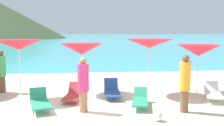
{
  "coord_description": "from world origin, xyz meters",
  "views": [
    {
      "loc": [
        0.02,
        -8.66,
        2.6
      ],
      "look_at": [
        1.27,
        3.12,
        1.2
      ],
      "focal_mm": 41.24,
      "sensor_mm": 36.0,
      "label": 1
    }
  ],
  "objects_px": {
    "lounge_chair_3": "(73,94)",
    "lounge_chair_4": "(140,99)",
    "umbrella_2": "(82,49)",
    "beachgoer_0": "(185,82)",
    "lounge_chair_1": "(112,90)",
    "umbrella_4": "(198,50)",
    "lounge_chair_5": "(40,102)",
    "beachgoer_2": "(83,84)",
    "umbrella_1": "(19,45)",
    "lounge_chair_6": "(213,93)",
    "beach_ball": "(158,116)",
    "beachgoer_1": "(2,70)",
    "umbrella_3": "(149,44)"
  },
  "relations": [
    {
      "from": "lounge_chair_3",
      "to": "lounge_chair_4",
      "type": "xyz_separation_m",
      "value": [
        2.39,
        -1.03,
        0.0
      ]
    },
    {
      "from": "umbrella_2",
      "to": "beachgoer_0",
      "type": "xyz_separation_m",
      "value": [
        3.36,
        -2.99,
        -0.91
      ]
    },
    {
      "from": "lounge_chair_4",
      "to": "lounge_chair_1",
      "type": "bearing_deg",
      "value": 135.12
    },
    {
      "from": "beachgoer_0",
      "to": "umbrella_4",
      "type": "bearing_deg",
      "value": -89.07
    },
    {
      "from": "lounge_chair_5",
      "to": "lounge_chair_4",
      "type": "bearing_deg",
      "value": -15.18
    },
    {
      "from": "umbrella_4",
      "to": "beachgoer_2",
      "type": "height_order",
      "value": "umbrella_4"
    },
    {
      "from": "umbrella_1",
      "to": "lounge_chair_4",
      "type": "height_order",
      "value": "umbrella_1"
    },
    {
      "from": "lounge_chair_5",
      "to": "lounge_chair_6",
      "type": "distance_m",
      "value": 6.48
    },
    {
      "from": "lounge_chair_4",
      "to": "umbrella_1",
      "type": "bearing_deg",
      "value": 175.15
    },
    {
      "from": "umbrella_2",
      "to": "lounge_chair_3",
      "type": "relative_size",
      "value": 1.46
    },
    {
      "from": "beachgoer_0",
      "to": "beach_ball",
      "type": "distance_m",
      "value": 1.59
    },
    {
      "from": "umbrella_1",
      "to": "umbrella_4",
      "type": "distance_m",
      "value": 7.33
    },
    {
      "from": "umbrella_1",
      "to": "lounge_chair_3",
      "type": "bearing_deg",
      "value": -11.89
    },
    {
      "from": "lounge_chair_4",
      "to": "lounge_chair_6",
      "type": "xyz_separation_m",
      "value": [
        2.98,
        0.54,
        0.04
      ]
    },
    {
      "from": "umbrella_4",
      "to": "beachgoer_0",
      "type": "height_order",
      "value": "umbrella_4"
    },
    {
      "from": "umbrella_1",
      "to": "lounge_chair_6",
      "type": "distance_m",
      "value": 7.71
    },
    {
      "from": "umbrella_1",
      "to": "beachgoer_2",
      "type": "xyz_separation_m",
      "value": [
        2.45,
        -1.88,
        -1.19
      ]
    },
    {
      "from": "umbrella_4",
      "to": "lounge_chair_6",
      "type": "relative_size",
      "value": 1.32
    },
    {
      "from": "lounge_chair_1",
      "to": "beachgoer_1",
      "type": "relative_size",
      "value": 0.87
    },
    {
      "from": "lounge_chair_4",
      "to": "lounge_chair_5",
      "type": "xyz_separation_m",
      "value": [
        -3.47,
        -0.01,
        0.02
      ]
    },
    {
      "from": "lounge_chair_4",
      "to": "beachgoer_2",
      "type": "distance_m",
      "value": 2.15
    },
    {
      "from": "umbrella_2",
      "to": "lounge_chair_4",
      "type": "height_order",
      "value": "umbrella_2"
    },
    {
      "from": "lounge_chair_5",
      "to": "beach_ball",
      "type": "bearing_deg",
      "value": -38.17
    },
    {
      "from": "umbrella_1",
      "to": "lounge_chair_3",
      "type": "relative_size",
      "value": 1.58
    },
    {
      "from": "umbrella_1",
      "to": "umbrella_3",
      "type": "distance_m",
      "value": 5.17
    },
    {
      "from": "beachgoer_1",
      "to": "lounge_chair_1",
      "type": "bearing_deg",
      "value": 6.9
    },
    {
      "from": "lounge_chair_5",
      "to": "umbrella_4",
      "type": "bearing_deg",
      "value": -0.21
    },
    {
      "from": "umbrella_2",
      "to": "umbrella_4",
      "type": "distance_m",
      "value": 4.96
    },
    {
      "from": "umbrella_2",
      "to": "lounge_chair_1",
      "type": "relative_size",
      "value": 1.35
    },
    {
      "from": "umbrella_4",
      "to": "lounge_chair_6",
      "type": "xyz_separation_m",
      "value": [
        0.12,
        -1.17,
        -1.55
      ]
    },
    {
      "from": "umbrella_4",
      "to": "beachgoer_2",
      "type": "distance_m",
      "value": 5.38
    },
    {
      "from": "beachgoer_2",
      "to": "lounge_chair_4",
      "type": "bearing_deg",
      "value": -173.2
    },
    {
      "from": "lounge_chair_1",
      "to": "beachgoer_1",
      "type": "bearing_deg",
      "value": 165.69
    },
    {
      "from": "umbrella_4",
      "to": "lounge_chair_6",
      "type": "height_order",
      "value": "umbrella_4"
    },
    {
      "from": "umbrella_1",
      "to": "lounge_chair_1",
      "type": "xyz_separation_m",
      "value": [
        3.59,
        -0.07,
        -1.85
      ]
    },
    {
      "from": "umbrella_1",
      "to": "lounge_chair_4",
      "type": "relative_size",
      "value": 1.4
    },
    {
      "from": "lounge_chair_6",
      "to": "beachgoer_0",
      "type": "relative_size",
      "value": 0.84
    },
    {
      "from": "umbrella_2",
      "to": "lounge_chair_4",
      "type": "bearing_deg",
      "value": -46.65
    },
    {
      "from": "umbrella_3",
      "to": "lounge_chair_4",
      "type": "xyz_separation_m",
      "value": [
        -0.72,
        -1.68,
        -1.89
      ]
    },
    {
      "from": "umbrella_1",
      "to": "beach_ball",
      "type": "height_order",
      "value": "umbrella_1"
    },
    {
      "from": "lounge_chair_6",
      "to": "beachgoer_2",
      "type": "height_order",
      "value": "beachgoer_2"
    },
    {
      "from": "lounge_chair_5",
      "to": "lounge_chair_6",
      "type": "height_order",
      "value": "same"
    },
    {
      "from": "lounge_chair_3",
      "to": "lounge_chair_5",
      "type": "relative_size",
      "value": 0.94
    },
    {
      "from": "umbrella_1",
      "to": "lounge_chair_4",
      "type": "xyz_separation_m",
      "value": [
        4.45,
        -1.46,
        -1.88
      ]
    },
    {
      "from": "umbrella_2",
      "to": "beachgoer_2",
      "type": "relative_size",
      "value": 1.19
    },
    {
      "from": "lounge_chair_6",
      "to": "umbrella_2",
      "type": "bearing_deg",
      "value": -179.0
    },
    {
      "from": "umbrella_3",
      "to": "lounge_chair_6",
      "type": "height_order",
      "value": "umbrella_3"
    },
    {
      "from": "lounge_chair_5",
      "to": "lounge_chair_3",
      "type": "bearing_deg",
      "value": 28.56
    },
    {
      "from": "umbrella_4",
      "to": "beachgoer_1",
      "type": "height_order",
      "value": "umbrella_4"
    },
    {
      "from": "lounge_chair_1",
      "to": "beachgoer_0",
      "type": "xyz_separation_m",
      "value": [
        2.16,
        -2.19,
        0.72
      ]
    }
  ]
}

